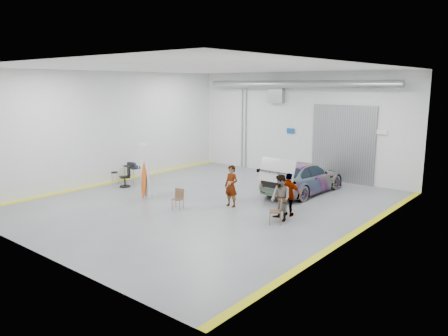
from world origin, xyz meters
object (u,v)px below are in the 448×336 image
Objects in this scene: person_a at (231,186)px; surfboard_display at (145,175)px; folding_chair_near at (178,203)px; office_chair at (126,178)px; work_table at (133,166)px; sedan_car at (303,177)px; person_b at (281,198)px; person_c at (289,195)px; shop_stool at (115,179)px; folding_chair_far at (275,216)px.

surfboard_display is (-3.99, -1.50, 0.21)m from person_a.
folding_chair_near is 0.81× the size of office_chair.
folding_chair_near is at bearing -21.53° from work_table.
work_table is (-5.87, 2.32, 0.56)m from folding_chair_near.
surfboard_display is at bearing 49.57° from sedan_car.
person_b reaches higher than work_table.
sedan_car is at bearing 55.67° from office_chair.
person_b is 1.27× the size of work_table.
person_b is 0.71m from person_c.
person_b is at bearing 2.37° from shop_stool.
person_c is 0.64× the size of surfboard_display.
surfboard_display reaches higher than folding_chair_near.
person_a is 0.66× the size of surfboard_display.
surfboard_display is at bearing 154.03° from folding_chair_near.
person_c reaches higher than folding_chair_far.
sedan_car is 7.33× the size of shop_stool.
folding_chair_far is (6.82, 0.66, -0.83)m from surfboard_display.
folding_chair_far is 10.18m from shop_stool.
sedan_car is 4.11m from person_c.
folding_chair_far is (4.36, 0.95, 0.03)m from folding_chair_near.
folding_chair_near is 1.20× the size of shop_stool.
work_table is at bearing 176.69° from person_a.
person_a is 1.72× the size of office_chair.
shop_stool is at bearing -173.42° from person_a.
surfboard_display reaches higher than office_chair.
office_chair is at bearing -5.55° from person_c.
surfboard_display is at bearing 4.80° from office_chair.
office_chair is at bearing -156.25° from person_b.
shop_stool is at bearing 179.43° from surfboard_display.
person_c is 2.47× the size of shop_stool.
folding_chair_near is at bearing 5.49° from surfboard_display.
person_a is 1.90× the size of folding_chair_far.
person_c reaches higher than work_table.
office_chair is (0.73, 0.17, 0.11)m from shop_stool.
shop_stool is 1.36m from work_table.
work_table is at bearing 139.12° from folding_chair_near.
surfboard_display is 3.86× the size of shop_stool.
person_c is at bearing 113.17° from sedan_car.
person_a is at bearing -164.52° from person_b.
person_c is 10.11m from shop_stool.
work_table is (-7.40, 0.53, -0.09)m from person_a.
person_c is at bearing 30.06° from office_chair.
person_a is 2.12× the size of folding_chair_near.
person_a is at bearing -139.02° from folding_chair_far.
surfboard_display reaches higher than work_table.
sedan_car is 2.89× the size of person_b.
office_chair is (-5.09, 1.21, 0.20)m from folding_chair_near.
person_b is 10.17m from work_table.
person_a is at bearing -4.13° from work_table.
folding_chair_near is at bearing 10.80° from office_chair.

